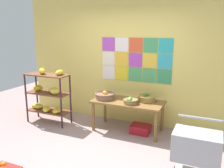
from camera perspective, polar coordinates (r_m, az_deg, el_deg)
The scene contains 9 objects.
ground at distance 4.09m, azimuth -5.78°, elevation -17.09°, with size 9.51×9.51×0.00m, color gray.
back_wall_with_art at distance 5.20m, azimuth 3.74°, elevation 5.98°, with size 4.98×0.07×2.83m.
banana_shelf_unit at distance 5.42m, azimuth -15.02°, elevation -2.40°, with size 0.97×0.44×1.22m.
display_table at distance 4.85m, azimuth 3.82°, elevation -4.95°, with size 1.42×0.67×0.64m.
fruit_basket_back_left at distance 4.94m, azimuth -1.71°, elevation -2.74°, with size 0.41×0.41×0.17m.
fruit_basket_left at distance 4.64m, azimuth 4.42°, elevation -4.01°, with size 0.30×0.30×0.13m.
fruit_basket_back_right at distance 4.83m, azimuth 8.30°, elevation -3.27°, with size 0.36×0.36×0.16m.
produce_crate_under_table at distance 4.92m, azimuth 6.79°, elevation -10.63°, with size 0.38×0.31×0.16m, color #AB1723.
shopping_cart at distance 3.48m, azimuth 19.50°, elevation -14.18°, with size 0.62×0.46×0.85m.
Camera 1 is at (1.80, -3.06, 2.05)m, focal length 38.29 mm.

